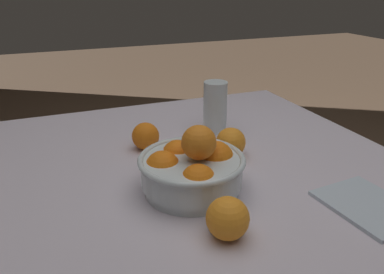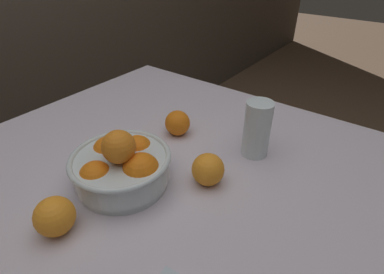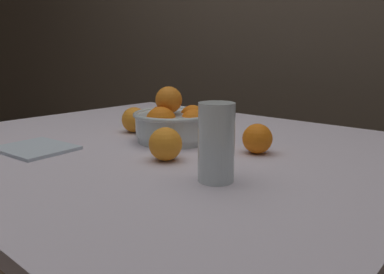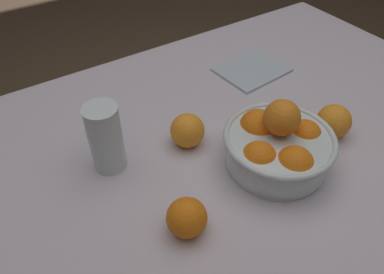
{
  "view_description": "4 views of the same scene",
  "coord_description": "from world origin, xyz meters",
  "px_view_note": "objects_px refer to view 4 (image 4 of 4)",
  "views": [
    {
      "loc": [
        -0.61,
        0.28,
        1.12
      ],
      "look_at": [
        0.17,
        -0.03,
        0.76
      ],
      "focal_mm": 35.0,
      "sensor_mm": 36.0,
      "label": 1
    },
    {
      "loc": [
        -0.3,
        -0.41,
        1.17
      ],
      "look_at": [
        0.18,
        -0.05,
        0.78
      ],
      "focal_mm": 28.0,
      "sensor_mm": 36.0,
      "label": 2
    },
    {
      "loc": [
        0.71,
        -0.69,
        0.94
      ],
      "look_at": [
        0.18,
        -0.08,
        0.76
      ],
      "focal_mm": 35.0,
      "sensor_mm": 36.0,
      "label": 3
    },
    {
      "loc": [
        0.46,
        0.38,
        1.27
      ],
      "look_at": [
        0.15,
        -0.09,
        0.76
      ],
      "focal_mm": 35.0,
      "sensor_mm": 36.0,
      "label": 4
    }
  ],
  "objects_px": {
    "fruit_bowl": "(278,146)",
    "juice_glass": "(106,141)",
    "orange_loose_aside": "(334,121)",
    "orange_loose_front": "(187,130)",
    "orange_loose_near_bowl": "(187,218)"
  },
  "relations": [
    {
      "from": "fruit_bowl",
      "to": "juice_glass",
      "type": "height_order",
      "value": "same"
    },
    {
      "from": "orange_loose_near_bowl",
      "to": "orange_loose_aside",
      "type": "distance_m",
      "value": 0.41
    },
    {
      "from": "orange_loose_front",
      "to": "orange_loose_aside",
      "type": "bearing_deg",
      "value": 152.04
    },
    {
      "from": "juice_glass",
      "to": "orange_loose_front",
      "type": "distance_m",
      "value": 0.17
    },
    {
      "from": "juice_glass",
      "to": "orange_loose_aside",
      "type": "bearing_deg",
      "value": 157.77
    },
    {
      "from": "fruit_bowl",
      "to": "orange_loose_front",
      "type": "height_order",
      "value": "fruit_bowl"
    },
    {
      "from": "fruit_bowl",
      "to": "juice_glass",
      "type": "distance_m",
      "value": 0.34
    },
    {
      "from": "juice_glass",
      "to": "orange_loose_near_bowl",
      "type": "bearing_deg",
      "value": 101.91
    },
    {
      "from": "orange_loose_near_bowl",
      "to": "orange_loose_aside",
      "type": "bearing_deg",
      "value": -175.04
    },
    {
      "from": "juice_glass",
      "to": "fruit_bowl",
      "type": "bearing_deg",
      "value": 147.02
    },
    {
      "from": "juice_glass",
      "to": "orange_loose_aside",
      "type": "distance_m",
      "value": 0.49
    },
    {
      "from": "fruit_bowl",
      "to": "juice_glass",
      "type": "xyz_separation_m",
      "value": [
        0.28,
        -0.18,
        0.01
      ]
    },
    {
      "from": "fruit_bowl",
      "to": "orange_loose_aside",
      "type": "xyz_separation_m",
      "value": [
        -0.17,
        0.0,
        -0.01
      ]
    },
    {
      "from": "orange_loose_front",
      "to": "juice_glass",
      "type": "bearing_deg",
      "value": -11.34
    },
    {
      "from": "fruit_bowl",
      "to": "orange_loose_front",
      "type": "xyz_separation_m",
      "value": [
        0.12,
        -0.15,
        -0.01
      ]
    }
  ]
}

